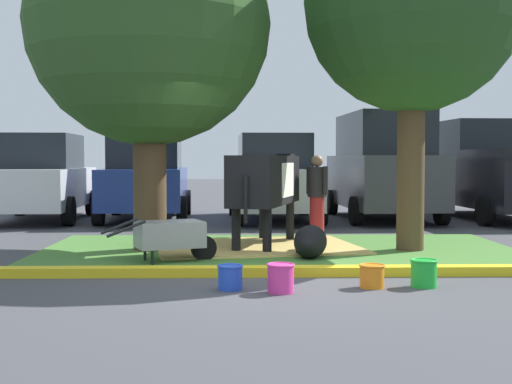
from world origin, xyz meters
The scene contains 19 objects.
ground_plane centered at (0.00, 0.00, 0.00)m, with size 80.00×80.00×0.00m, color #424247.
grass_island centered at (0.24, 2.46, 0.01)m, with size 7.51×4.30×0.02m, color #477A33.
curb_yellow centered at (0.24, 0.16, 0.06)m, with size 8.71×0.24×0.12m, color yellow.
hay_bedding centered at (-0.12, 2.80, 0.03)m, with size 3.20×2.40×0.04m, color tan.
shade_tree_left centered at (-1.80, 2.56, 3.53)m, with size 3.80×3.80×5.45m.
shade_tree_right centered at (2.29, 2.42, 3.82)m, with size 3.38×3.38×5.54m.
cow_holstein centered at (0.06, 3.11, 1.09)m, with size 1.30×3.07×1.54m.
calf_lying centered at (0.65, 1.76, 0.24)m, with size 0.66×1.33×0.48m.
person_handler centered at (0.99, 3.93, 0.81)m, with size 0.35×0.45×1.51m.
wheelbarrow centered at (-1.35, 1.31, 0.39)m, with size 1.59×0.99×0.63m.
bucket_blue centered at (-0.50, -0.71, 0.15)m, with size 0.30×0.30×0.28m.
bucket_pink centered at (0.05, -0.90, 0.17)m, with size 0.31×0.31×0.32m.
bucket_orange centered at (1.10, -0.64, 0.14)m, with size 0.30×0.30×0.27m.
bucket_green centered at (1.69, -0.62, 0.16)m, with size 0.31×0.31×0.32m.
hatchback_white centered at (-5.03, 8.01, 0.98)m, with size 2.16×4.47×2.02m.
sedan_blue centered at (-2.60, 8.13, 0.98)m, with size 2.16×4.47×2.02m.
sedan_silver centered at (0.42, 7.94, 0.98)m, with size 2.16×4.47×2.02m.
suv_dark_grey centered at (3.02, 8.07, 1.27)m, with size 2.26×4.67×2.52m.
pickup_truck_black centered at (5.82, 8.26, 1.11)m, with size 2.39×5.48×2.42m.
Camera 1 is at (-0.40, -8.35, 1.46)m, focal length 48.66 mm.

